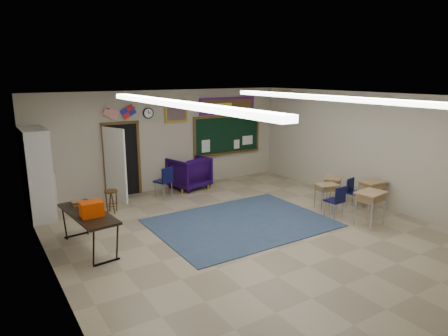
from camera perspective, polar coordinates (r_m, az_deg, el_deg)
floor at (r=8.87m, az=4.41°, el=-9.68°), size 9.00×9.00×0.00m
back_wall at (r=12.22m, az=-8.27°, el=3.94°), size 8.00×0.04×3.00m
left_wall at (r=6.85m, az=-23.26°, el=-4.42°), size 0.04×9.00×3.00m
right_wall at (r=11.23m, az=21.10°, el=2.37°), size 0.04×9.00×3.00m
ceiling at (r=8.18m, az=4.79°, el=10.05°), size 8.00×9.00×0.04m
area_rug at (r=9.57m, az=2.47°, el=-7.82°), size 4.00×3.00×0.02m
fluorescent_strips at (r=8.19m, az=4.78°, el=9.63°), size 3.86×6.00×0.10m
doorway at (r=11.63m, az=-14.63°, el=0.96°), size 1.10×0.89×2.16m
chalkboard at (r=13.24m, az=0.52°, el=4.64°), size 2.55×0.14×1.30m
bulletin_board at (r=13.13m, az=0.52°, el=8.90°), size 2.10×0.05×0.55m
framed_art_print at (r=12.23m, az=-6.83°, el=8.01°), size 0.75×0.05×0.65m
wall_clock at (r=11.87m, az=-10.78°, el=7.71°), size 0.32×0.05×0.32m
wall_flags at (r=11.54m, az=-14.70°, el=8.01°), size 1.16×0.06×0.70m
storage_cabinet at (r=10.68m, az=-25.09°, el=-0.74°), size 0.59×1.25×2.20m
wingback_armchair at (r=12.35m, az=-5.07°, el=-0.65°), size 1.27×1.30×0.98m
student_chair_reading at (r=11.54m, az=-8.68°, el=-1.98°), size 0.56×0.56×0.89m
student_chair_desk_a at (r=10.19m, az=15.47°, el=-4.64°), size 0.43×0.43×0.81m
student_chair_desk_b at (r=11.05m, az=18.29°, el=-3.51°), size 0.47×0.47×0.78m
student_desk_front_left at (r=10.78m, az=14.40°, el=-3.76°), size 0.64×0.54×0.67m
student_desk_front_right at (r=11.38m, az=15.22°, el=-2.80°), size 0.73×0.69×0.71m
student_desk_back_left at (r=9.87m, az=20.12°, el=-5.24°), size 0.75×0.61×0.82m
student_desk_back_right at (r=11.02m, az=20.34°, el=-3.47°), size 0.68×0.53×0.78m
folding_table at (r=8.54m, az=-18.70°, el=-8.26°), size 0.81×1.92×1.06m
wooden_stool at (r=10.57m, az=-15.76°, el=-4.59°), size 0.33×0.33×0.59m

